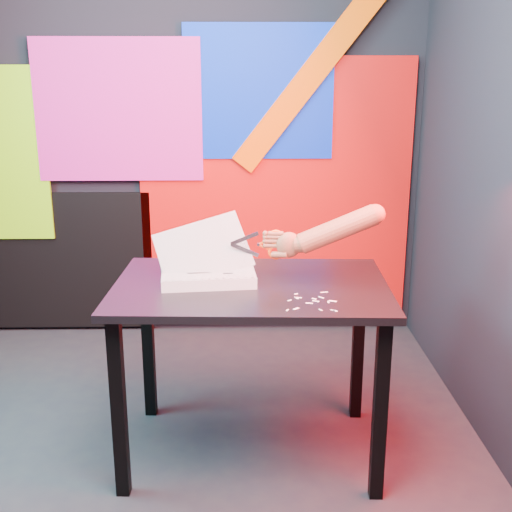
{
  "coord_description": "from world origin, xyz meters",
  "views": [
    {
      "loc": [
        0.46,
        -2.3,
        1.55
      ],
      "look_at": [
        0.51,
        0.1,
        0.87
      ],
      "focal_mm": 45.0,
      "sensor_mm": 36.0,
      "label": 1
    }
  ],
  "objects": [
    {
      "name": "room",
      "position": [
        0.0,
        0.0,
        1.35
      ],
      "size": [
        3.01,
        3.01,
        2.71
      ],
      "color": "#242426",
      "rests_on": "ground"
    },
    {
      "name": "backdrop",
      "position": [
        0.06,
        1.46,
        0.96
      ],
      "size": [
        2.88,
        0.05,
        2.08
      ],
      "color": "red",
      "rests_on": "ground"
    },
    {
      "name": "work_table",
      "position": [
        0.49,
        0.12,
        0.65
      ],
      "size": [
        1.11,
        0.76,
        0.75
      ],
      "rotation": [
        0.0,
        0.0,
        -0.04
      ],
      "color": "black",
      "rests_on": "ground"
    },
    {
      "name": "scissors",
      "position": [
        0.57,
        0.17,
        0.9
      ],
      "size": [
        0.21,
        0.03,
        0.12
      ],
      "rotation": [
        0.0,
        0.0,
        -0.08
      ],
      "color": "silver",
      "rests_on": "printout_stack"
    },
    {
      "name": "paper_clippings",
      "position": [
        0.71,
        -0.09,
        0.75
      ],
      "size": [
        0.19,
        0.21,
        0.0
      ],
      "color": "white",
      "rests_on": "work_table"
    },
    {
      "name": "hand_forearm",
      "position": [
        0.8,
        0.15,
        0.95
      ],
      "size": [
        0.46,
        0.11,
        0.22
      ],
      "rotation": [
        0.0,
        0.0,
        -0.08
      ],
      "color": "#995830",
      "rests_on": "work_table"
    },
    {
      "name": "printout_stack",
      "position": [
        0.32,
        0.16,
        0.78
      ],
      "size": [
        0.43,
        0.31,
        0.28
      ],
      "rotation": [
        0.0,
        0.0,
        0.1
      ],
      "color": "white",
      "rests_on": "work_table"
    }
  ]
}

